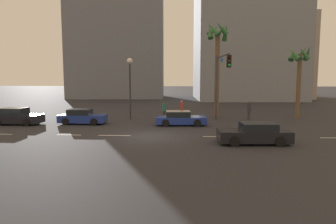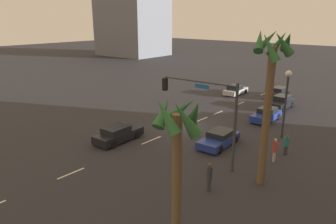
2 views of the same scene
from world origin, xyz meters
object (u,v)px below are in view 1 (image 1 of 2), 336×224
object	(u,v)px
car_5	(180,119)
building_2	(253,58)
car_4	(82,117)
building_0	(117,45)
pedestrian_0	(164,109)
streetlamp	(130,77)
palm_tree_1	(217,49)
car_3	(17,117)
palm_tree_0	(299,65)
pedestrian_1	(182,108)
building_1	(247,22)
car_2	(255,134)
traffic_signal	(220,76)
pedestrian_2	(249,110)

from	to	relation	value
car_5	building_2	world-z (taller)	building_2
car_4	building_0	distance (m)	35.74
pedestrian_0	building_2	size ratio (longest dim) A/B	0.08
car_5	streetlamp	distance (m)	7.10
palm_tree_1	building_0	distance (m)	33.63
car_3	palm_tree_0	bearing A→B (deg)	11.68
car_4	pedestrian_1	world-z (taller)	pedestrian_1
car_3	building_0	distance (m)	36.13
palm_tree_1	building_1	world-z (taller)	building_1
car_4	streetlamp	size ratio (longest dim) A/B	0.69
pedestrian_1	palm_tree_0	bearing A→B (deg)	1.23
pedestrian_1	car_3	bearing A→B (deg)	-160.44
car_5	palm_tree_1	size ratio (longest dim) A/B	0.46
car_3	building_2	distance (m)	49.28
car_2	traffic_signal	xyz separation A→B (m)	(-1.33, 8.21, 3.68)
traffic_signal	pedestrian_1	bearing A→B (deg)	133.10
car_4	streetlamp	bearing A→B (deg)	39.51
car_4	car_5	distance (m)	8.89
pedestrian_2	pedestrian_0	bearing A→B (deg)	169.39
pedestrian_0	palm_tree_1	xyz separation A→B (m)	(5.43, 0.44, 6.20)
car_3	building_1	world-z (taller)	building_1
car_2	palm_tree_0	size ratio (longest dim) A/B	0.63
pedestrian_2	palm_tree_1	bearing A→B (deg)	145.92
pedestrian_1	building_0	distance (m)	33.72
pedestrian_0	palm_tree_0	distance (m)	14.32
traffic_signal	pedestrian_2	distance (m)	5.11
traffic_signal	pedestrian_2	world-z (taller)	traffic_signal
traffic_signal	building_1	distance (m)	33.30
car_3	car_4	size ratio (longest dim) A/B	1.04
car_4	car_3	bearing A→B (deg)	-173.43
pedestrian_2	palm_tree_0	world-z (taller)	palm_tree_0
palm_tree_0	building_2	xyz separation A→B (m)	(2.65, 33.66, 2.64)
streetlamp	pedestrian_2	xyz separation A→B (m)	(11.69, -0.01, -3.26)
pedestrian_0	pedestrian_1	size ratio (longest dim) A/B	0.91
traffic_signal	palm_tree_1	world-z (taller)	palm_tree_1
car_4	car_5	size ratio (longest dim) A/B	0.93
car_3	palm_tree_1	distance (m)	20.20
car_5	palm_tree_1	xyz separation A→B (m)	(3.65, 5.38, 6.48)
car_4	palm_tree_0	world-z (taller)	palm_tree_0
car_5	streetlamp	bearing A→B (deg)	146.27
car_5	pedestrian_1	distance (m)	4.78
building_0	building_2	xyz separation A→B (m)	(27.61, 4.34, -2.38)
palm_tree_1	pedestrian_1	bearing A→B (deg)	-170.22
palm_tree_1	building_0	xyz separation A→B (m)	(-16.80, 28.95, 3.33)
pedestrian_2	building_0	distance (m)	37.93
pedestrian_1	pedestrian_2	bearing A→B (deg)	-11.97
car_3	building_2	bearing A→B (deg)	53.38
car_4	streetlamp	xyz separation A→B (m)	(3.83, 3.16, 3.62)
pedestrian_0	building_0	world-z (taller)	building_0
traffic_signal	pedestrian_0	size ratio (longest dim) A/B	3.79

